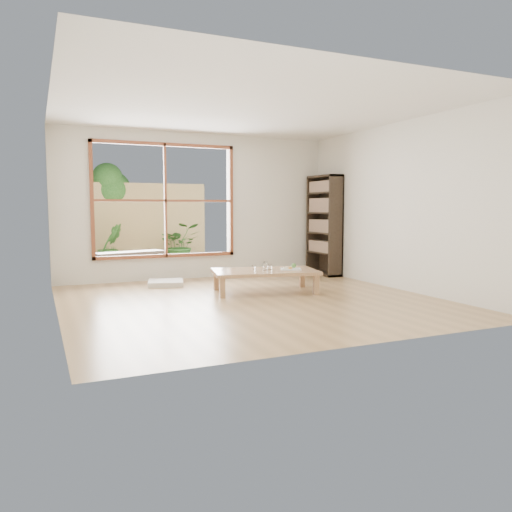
{
  "coord_description": "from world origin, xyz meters",
  "views": [
    {
      "loc": [
        -2.69,
        -6.26,
        1.28
      ],
      "look_at": [
        0.34,
        0.61,
        0.55
      ],
      "focal_mm": 35.0,
      "sensor_mm": 36.0,
      "label": 1
    }
  ],
  "objects_px": {
    "garden_bench": "(129,255)",
    "food_tray": "(291,268)",
    "low_table": "(265,273)",
    "bookshelf": "(324,225)"
  },
  "relations": [
    {
      "from": "bookshelf",
      "to": "food_tray",
      "type": "relative_size",
      "value": 5.37
    },
    {
      "from": "bookshelf",
      "to": "garden_bench",
      "type": "xyz_separation_m",
      "value": [
        -3.42,
        1.43,
        -0.56
      ]
    },
    {
      "from": "low_table",
      "to": "food_tray",
      "type": "bearing_deg",
      "value": -4.23
    },
    {
      "from": "low_table",
      "to": "bookshelf",
      "type": "height_order",
      "value": "bookshelf"
    },
    {
      "from": "food_tray",
      "to": "low_table",
      "type": "bearing_deg",
      "value": -175.57
    },
    {
      "from": "garden_bench",
      "to": "food_tray",
      "type": "bearing_deg",
      "value": -71.3
    },
    {
      "from": "food_tray",
      "to": "garden_bench",
      "type": "distance_m",
      "value": 3.49
    },
    {
      "from": "low_table",
      "to": "food_tray",
      "type": "relative_size",
      "value": 4.84
    },
    {
      "from": "food_tray",
      "to": "bookshelf",
      "type": "bearing_deg",
      "value": 65.85
    },
    {
      "from": "food_tray",
      "to": "garden_bench",
      "type": "xyz_separation_m",
      "value": [
        -1.93,
        2.91,
        0.03
      ]
    }
  ]
}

